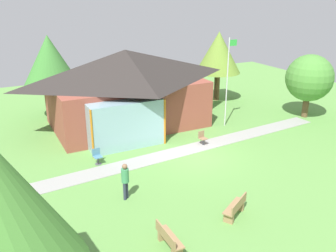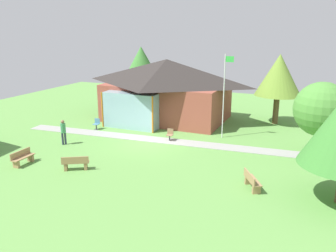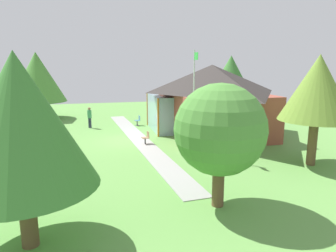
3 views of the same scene
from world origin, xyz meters
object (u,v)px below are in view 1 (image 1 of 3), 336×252
bench_front_left (169,239)px  tree_behind_pavilion_left (50,60)px  flagpole (228,79)px  patio_chair_west (97,157)px  visitor_strolling_lawn (125,179)px  tree_east_hedge (309,78)px  patio_chair_lawn_spare (203,139)px  pavilion (126,87)px  tree_behind_pavilion_right (218,53)px  bench_front_center (235,208)px

bench_front_left → tree_behind_pavilion_left: size_ratio=0.25×
bench_front_left → flagpole: bearing=136.0°
flagpole → patio_chair_west: size_ratio=7.01×
bench_front_left → visitor_strolling_lawn: 3.96m
tree_east_hedge → patio_chair_west: bearing=-177.5°
patio_chair_west → patio_chair_lawn_spare: 6.47m
pavilion → tree_behind_pavilion_right: size_ratio=1.90×
bench_front_left → patio_chair_lawn_spare: patio_chair_lawn_spare is taller
bench_front_left → visitor_strolling_lawn: visitor_strolling_lawn is taller
flagpole → tree_behind_pavilion_left: flagpole is taller
pavilion → patio_chair_west: (-3.71, -5.09, -2.29)m
bench_front_left → bench_front_center: bearing=99.0°
bench_front_center → tree_behind_pavilion_left: bearing=74.1°
bench_front_left → patio_chair_west: patio_chair_west is taller
patio_chair_west → tree_behind_pavilion_left: bearing=-91.6°
bench_front_left → visitor_strolling_lawn: (-0.17, 3.91, 0.62)m
flagpole → bench_front_center: flagpole is taller
pavilion → visitor_strolling_lawn: pavilion is taller
visitor_strolling_lawn → tree_behind_pavilion_right: bearing=2.6°
patio_chair_west → tree_behind_pavilion_right: bearing=-155.0°
patio_chair_west → tree_behind_pavilion_left: size_ratio=0.14×
bench_front_left → tree_east_hedge: size_ratio=0.32×
flagpole → visitor_strolling_lawn: 11.49m
visitor_strolling_lawn → patio_chair_lawn_spare: bearing=-9.7°
bench_front_center → patio_chair_lawn_spare: size_ratio=1.76×
visitor_strolling_lawn → tree_behind_pavilion_left: 13.27m
pavilion → bench_front_left: (-3.43, -13.05, -2.30)m
patio_chair_west → tree_east_hedge: 16.32m
pavilion → tree_behind_pavilion_right: 9.43m
patio_chair_west → tree_behind_pavilion_left: tree_behind_pavilion_left is taller
bench_front_center → tree_east_hedge: tree_east_hedge is taller
visitor_strolling_lawn → tree_behind_pavilion_right: (12.64, 11.45, 3.03)m
bench_front_left → patio_chair_west: size_ratio=1.74×
bench_front_left → pavilion: bearing=165.2°
pavilion → flagpole: (6.00, -3.27, 0.61)m
tree_behind_pavilion_left → patio_chair_lawn_spare: bearing=-52.7°
flagpole → tree_east_hedge: bearing=-10.0°
bench_front_center → tree_behind_pavilion_right: 17.76m
visitor_strolling_lawn → patio_chair_west: bearing=51.9°
bench_front_center → tree_east_hedge: size_ratio=0.33×
pavilion → patio_chair_lawn_spare: bearing=-63.3°
pavilion → bench_front_center: size_ratio=7.23×
pavilion → tree_behind_pavilion_left: size_ratio=1.82×
tree_behind_pavilion_right → pavilion: bearing=-165.6°
bench_front_center → visitor_strolling_lawn: size_ratio=0.87×
patio_chair_lawn_spare → tree_behind_pavilion_left: size_ratio=0.14×
pavilion → patio_chair_lawn_spare: pavilion is taller
flagpole → bench_front_left: (-9.43, -9.78, -2.91)m
patio_chair_west → tree_east_hedge: bearing=177.3°
pavilion → patio_chair_west: bearing=-126.0°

